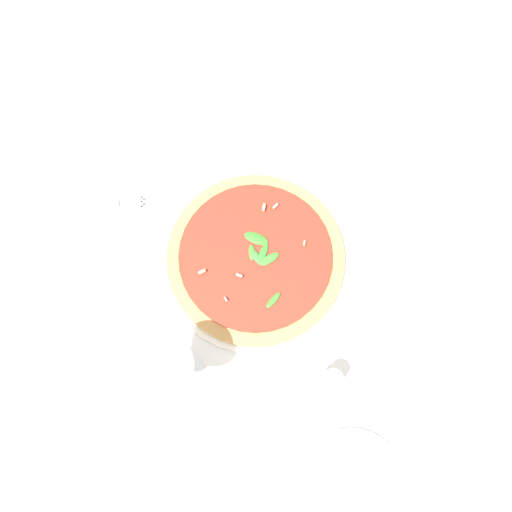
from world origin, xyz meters
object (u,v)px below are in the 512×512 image
pizza_arugula_main (256,258)px  wine_glass (170,368)px  fork (103,205)px  shaker_pepper (330,379)px  side_plate_white (353,489)px

pizza_arugula_main → wine_glass: 0.25m
fork → shaker_pepper: shaker_pepper is taller
pizza_arugula_main → side_plate_white: 0.40m
pizza_arugula_main → shaker_pepper: (0.07, -0.23, 0.02)m
wine_glass → shaker_pepper: wine_glass is taller
wine_glass → side_plate_white: wine_glass is taller
fork → side_plate_white: size_ratio=1.24×
wine_glass → fork: bearing=105.1°
pizza_arugula_main → side_plate_white: pizza_arugula_main is taller
wine_glass → side_plate_white: 0.34m
pizza_arugula_main → fork: bearing=147.5°
fork → side_plate_white: (0.32, -0.55, 0.00)m
side_plate_white → shaker_pepper: size_ratio=2.67×
wine_glass → fork: 0.35m
fork → side_plate_white: bearing=-52.0°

